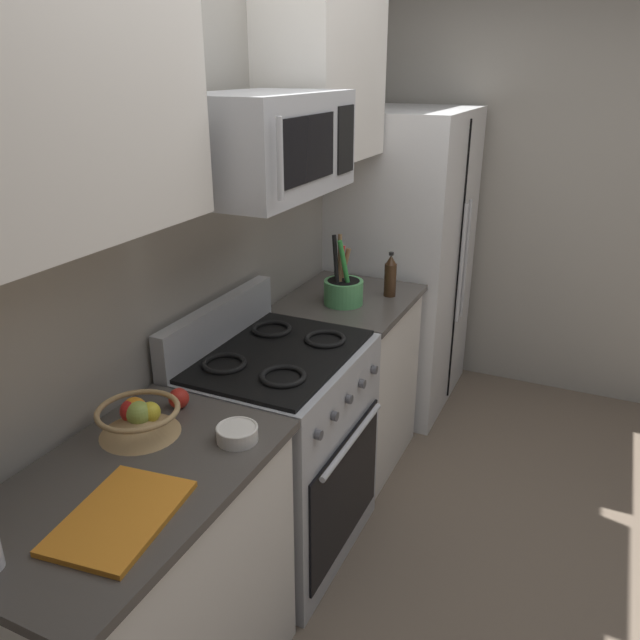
{
  "coord_description": "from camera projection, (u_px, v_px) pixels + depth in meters",
  "views": [
    {
      "loc": [
        -1.95,
        -0.43,
        1.97
      ],
      "look_at": [
        0.14,
        0.54,
        1.03
      ],
      "focal_mm": 35.41,
      "sensor_mm": 36.0,
      "label": 1
    }
  ],
  "objects": [
    {
      "name": "wall_back",
      "position": [
        192.0,
        249.0,
        2.46
      ],
      "size": [
        8.0,
        0.1,
        2.6
      ],
      "primitive_type": "cube",
      "color": "#9E998E",
      "rests_on": "ground"
    },
    {
      "name": "cutting_board",
      "position": [
        120.0,
        516.0,
        1.58
      ],
      "size": [
        0.38,
        0.28,
        0.02
      ],
      "primitive_type": "cube",
      "rotation": [
        0.0,
        0.0,
        0.12
      ],
      "color": "orange",
      "rests_on": "counter_left"
    },
    {
      "name": "counter_left",
      "position": [
        144.0,
        604.0,
        1.9
      ],
      "size": [
        0.95,
        0.59,
        0.91
      ],
      "color": "silver",
      "rests_on": "ground"
    },
    {
      "name": "ground_plane",
      "position": [
        426.0,
        589.0,
        2.55
      ],
      "size": [
        16.0,
        16.0,
        0.0
      ],
      "primitive_type": "plane",
      "color": "#6B5B4C"
    },
    {
      "name": "upper_cabinets_left",
      "position": [
        22.0,
        93.0,
        1.41
      ],
      "size": [
        0.94,
        0.34,
        0.69
      ],
      "color": "silver"
    },
    {
      "name": "microwave",
      "position": [
        264.0,
        144.0,
        2.17
      ],
      "size": [
        0.69,
        0.44,
        0.34
      ],
      "color": "#B2B5BA"
    },
    {
      "name": "bottle_soy",
      "position": [
        390.0,
        276.0,
        3.07
      ],
      "size": [
        0.06,
        0.06,
        0.22
      ],
      "color": "#382314",
      "rests_on": "counter_right"
    },
    {
      "name": "fruit_basket",
      "position": [
        139.0,
        418.0,
        1.93
      ],
      "size": [
        0.26,
        0.26,
        0.11
      ],
      "color": "tan",
      "rests_on": "counter_left"
    },
    {
      "name": "refrigerator",
      "position": [
        403.0,
        262.0,
        3.77
      ],
      "size": [
        0.87,
        0.7,
        1.75
      ],
      "color": "silver",
      "rests_on": "ground"
    },
    {
      "name": "wall_right",
      "position": [
        536.0,
        183.0,
        3.81
      ],
      "size": [
        0.1,
        8.0,
        2.6
      ],
      "primitive_type": "cube",
      "color": "#9E998E",
      "rests_on": "ground"
    },
    {
      "name": "upper_cabinets_right",
      "position": [
        323.0,
        79.0,
        2.77
      ],
      "size": [
        0.69,
        0.34,
        0.69
      ],
      "color": "silver"
    },
    {
      "name": "prep_bowl",
      "position": [
        237.0,
        433.0,
        1.9
      ],
      "size": [
        0.13,
        0.13,
        0.05
      ],
      "color": "white",
      "rests_on": "counter_left"
    },
    {
      "name": "apple_loose",
      "position": [
        179.0,
        398.0,
        2.08
      ],
      "size": [
        0.07,
        0.07,
        0.07
      ],
      "primitive_type": "sphere",
      "color": "red",
      "rests_on": "counter_left"
    },
    {
      "name": "range_oven",
      "position": [
        279.0,
        451.0,
        2.62
      ],
      "size": [
        0.76,
        0.63,
        1.09
      ],
      "color": "#B2B5BA",
      "rests_on": "ground"
    },
    {
      "name": "counter_right",
      "position": [
        348.0,
        380.0,
        3.25
      ],
      "size": [
        0.7,
        0.59,
        0.91
      ],
      "color": "silver",
      "rests_on": "ground"
    },
    {
      "name": "utensil_crock",
      "position": [
        343.0,
        290.0,
        2.98
      ],
      "size": [
        0.19,
        0.19,
        0.34
      ],
      "color": "#59AD66",
      "rests_on": "counter_right"
    }
  ]
}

